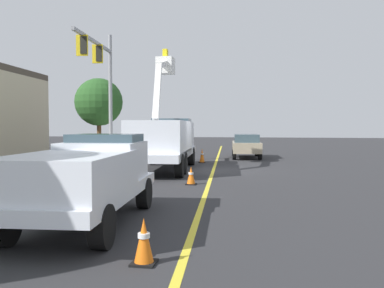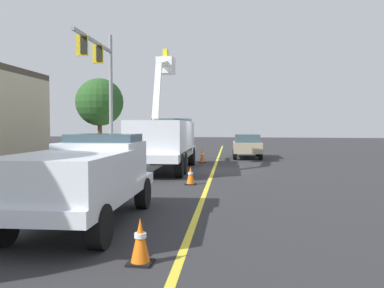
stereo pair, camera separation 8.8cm
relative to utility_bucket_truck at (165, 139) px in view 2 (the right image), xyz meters
name	(u,v)px [view 2 (the right image)]	position (x,y,z in m)	size (l,w,h in m)	color
ground	(213,171)	(0.18, -2.49, -1.60)	(120.00, 120.00, 0.00)	#2D2D30
sidewalk_far_side	(75,168)	(-0.46, 4.77, -1.54)	(60.00, 3.60, 0.12)	#B2ADA3
lane_centre_stripe	(213,170)	(0.18, -2.49, -1.60)	(50.00, 0.16, 0.01)	yellow
utility_bucket_truck	(165,139)	(0.00, 0.00, 0.00)	(8.39, 3.21, 6.49)	white
service_pickup_truck	(85,176)	(-11.41, -1.02, -0.48)	(5.76, 2.59, 2.06)	white
passing_minivan	(247,144)	(8.67, -3.77, -0.63)	(4.95, 2.32, 1.69)	tan
traffic_cone_leading	(140,241)	(-13.75, -3.10, -1.22)	(0.40, 0.40, 0.77)	black
traffic_cone_mid_front	(191,176)	(-4.82, -2.26, -1.26)	(0.40, 0.40, 0.70)	black
traffic_cone_mid_rear	(202,156)	(4.37, -1.27, -1.17)	(0.40, 0.40, 0.88)	black
traffic_signal_mast	(102,75)	(1.19, 3.90, 3.53)	(5.87, 0.80, 7.69)	gray
street_tree_right	(100,102)	(8.03, 7.03, 2.42)	(3.52, 3.52, 5.80)	brown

